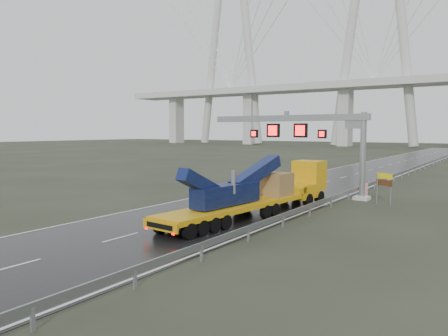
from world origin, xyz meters
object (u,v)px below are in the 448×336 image
Objects in this scene: sign_gantry at (308,131)px; striped_barrier at (364,190)px; heavy_haul_truck at (267,191)px; exit_sign_pair at (384,182)px.

sign_gantry reaches higher than striped_barrier.
sign_gantry is 13.34× the size of striped_barrier.
exit_sign_pair is at bearing 58.32° from heavy_haul_truck.
heavy_haul_truck is 15.32× the size of striped_barrier.
sign_gantry is at bearing 101.26° from heavy_haul_truck.
heavy_haul_truck is 6.90× the size of exit_sign_pair.
exit_sign_pair is (6.90, -1.50, -3.88)m from sign_gantry.
exit_sign_pair is at bearing -76.03° from striped_barrier.
striped_barrier is at bearing 150.73° from exit_sign_pair.
heavy_haul_truck is 11.90m from striped_barrier.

